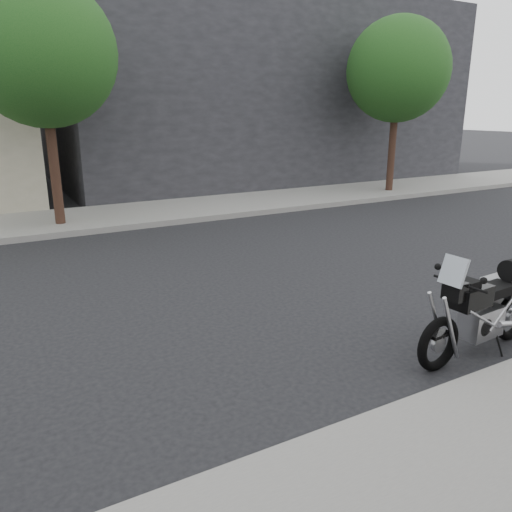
{
  "coord_description": "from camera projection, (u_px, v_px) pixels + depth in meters",
  "views": [
    {
      "loc": [
        3.66,
        7.07,
        2.89
      ],
      "look_at": [
        0.37,
        1.16,
        0.9
      ],
      "focal_mm": 35.0,
      "sensor_mm": 36.0,
      "label": 1
    }
  ],
  "objects": [
    {
      "name": "ground",
      "position": [
        242.0,
        287.0,
        8.45
      ],
      "size": [
        120.0,
        120.0,
        0.0
      ],
      "primitive_type": "plane",
      "color": "black",
      "rests_on": "ground"
    },
    {
      "name": "street_tree_left",
      "position": [
        398.0,
        70.0,
        16.51
      ],
      "size": [
        3.4,
        3.4,
        5.7
      ],
      "color": "#3B251B",
      "rests_on": "far_sidewalk"
    },
    {
      "name": "street_tree_mid",
      "position": [
        41.0,
        52.0,
        11.38
      ],
      "size": [
        3.4,
        3.4,
        5.7
      ],
      "color": "#3B251B",
      "rests_on": "far_sidewalk"
    },
    {
      "name": "far_sidewalk",
      "position": [
        134.0,
        215.0,
        13.88
      ],
      "size": [
        44.0,
        3.0,
        0.15
      ],
      "primitive_type": "cube",
      "color": "gray",
      "rests_on": "ground"
    },
    {
      "name": "far_building_dark",
      "position": [
        240.0,
        95.0,
        22.04
      ],
      "size": [
        16.0,
        11.0,
        7.0
      ],
      "color": "#26252A",
      "rests_on": "ground"
    },
    {
      "name": "motorcycle",
      "position": [
        485.0,
        306.0,
        6.09
      ],
      "size": [
        2.13,
        0.77,
        1.35
      ],
      "rotation": [
        0.0,
        0.0,
        0.07
      ],
      "color": "black",
      "rests_on": "ground"
    }
  ]
}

